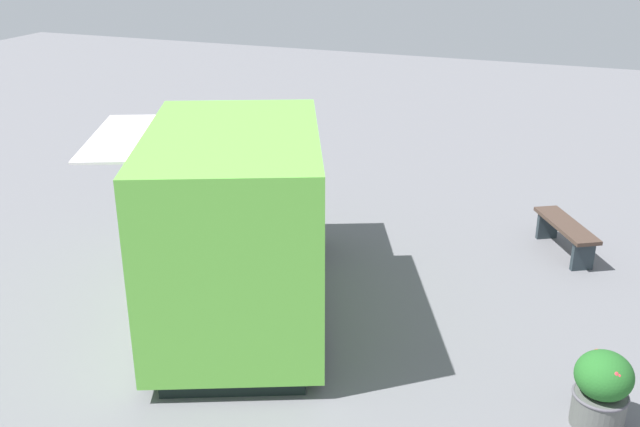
{
  "coord_description": "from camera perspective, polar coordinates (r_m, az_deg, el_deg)",
  "views": [
    {
      "loc": [
        7.54,
        4.05,
        4.93
      ],
      "look_at": [
        -1.14,
        0.78,
        1.16
      ],
      "focal_mm": 41.13,
      "sensor_mm": 36.0,
      "label": 1
    }
  ],
  "objects": [
    {
      "name": "plaza_bench",
      "position": [
        12.04,
        18.56,
        -1.31
      ],
      "size": [
        1.48,
        1.09,
        0.51
      ],
      "color": "#423229",
      "rests_on": "ground_plane"
    },
    {
      "name": "person_customer",
      "position": [
        14.06,
        -7.93,
        2.9
      ],
      "size": [
        0.81,
        0.63,
        0.88
      ],
      "color": "navy",
      "rests_on": "ground_plane"
    },
    {
      "name": "ground_plane",
      "position": [
        9.87,
        -6.66,
        -7.99
      ],
      "size": [
        40.0,
        40.0,
        0.0
      ],
      "primitive_type": "plane",
      "color": "slate"
    },
    {
      "name": "planter_flowering_near",
      "position": [
        8.24,
        21.07,
        -12.62
      ],
      "size": [
        0.59,
        0.59,
        0.85
      ],
      "color": "#545753",
      "rests_on": "ground_plane"
    },
    {
      "name": "food_truck",
      "position": [
        9.62,
        -6.32,
        -0.47
      ],
      "size": [
        5.02,
        3.63,
        2.6
      ],
      "color": "#66BF41",
      "rests_on": "ground_plane"
    }
  ]
}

